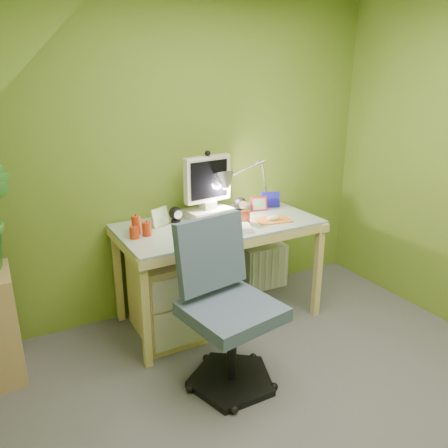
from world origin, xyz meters
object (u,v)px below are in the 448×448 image
desk (219,271)px  desk_lamp (259,173)px  radiator (265,267)px  monitor (207,183)px  task_chair (232,308)px

desk → desk_lamp: desk_lamp is taller
desk → radiator: size_ratio=3.75×
monitor → task_chair: size_ratio=0.50×
monitor → radiator: size_ratio=1.35×
task_chair → radiator: (0.89, 1.00, -0.33)m
monitor → task_chair: 1.09m
desk → monitor: (-0.00, 0.18, 0.65)m
task_chair → desk: bearing=58.1°
desk_lamp → radiator: size_ratio=1.48×
task_chair → radiator: task_chair is taller
desk → desk_lamp: 0.83m
desk_lamp → desk: bearing=-162.8°
radiator → desk_lamp: bearing=-146.5°
desk → radiator: bearing=23.0°
task_chair → monitor: bearing=62.2°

